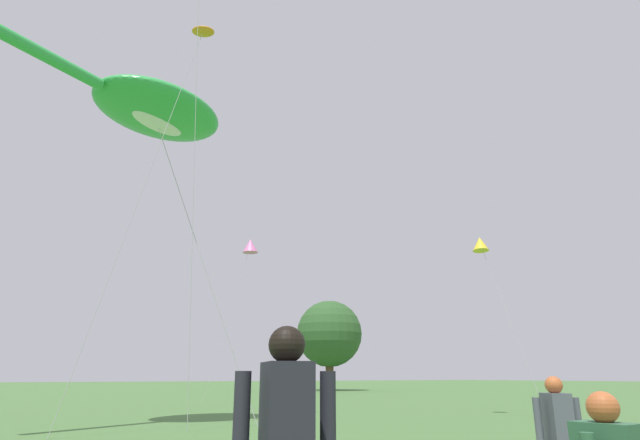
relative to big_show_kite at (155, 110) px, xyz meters
name	(u,v)px	position (x,y,z in m)	size (l,w,h in m)	color
big_show_kite	(155,110)	(0.00, 0.00, 0.00)	(9.50, 6.03, 10.69)	green
person_short_left	(560,434)	(2.06, -12.75, -9.33)	(0.45, 0.42, 1.43)	black
small_kite_delta_white	(480,245)	(12.69, -2.37, -3.64)	(0.94, 2.37, 6.87)	yellow
small_kite_bird_shape	(250,246)	(9.77, 14.47, -0.49)	(3.44, 1.46, 10.16)	pink
small_kite_triangle_green	(200,39)	(0.78, -2.07, 1.83)	(3.39, 0.77, 12.46)	orange
tree_oak_left	(329,334)	(26.23, 31.30, -4.43)	(6.87, 6.87, 9.19)	#513823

